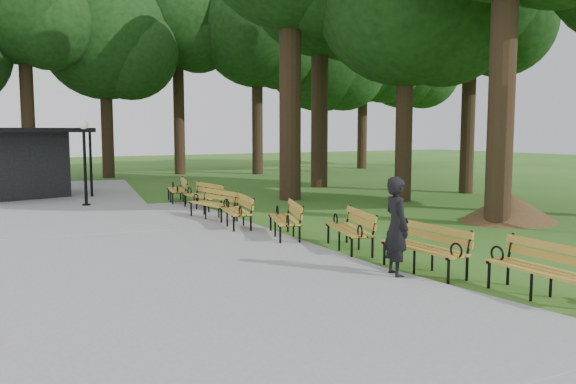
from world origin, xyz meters
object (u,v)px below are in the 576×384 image
bench_7 (202,197)px  bench_8 (177,190)px  bench_4 (284,220)px  bench_6 (212,205)px  bench_5 (235,211)px  lamp_post (84,144)px  dirt_mound (509,207)px  bench_3 (349,230)px  person (397,227)px  bench_2 (424,248)px  bench_1 (542,271)px  kiosk (13,163)px

bench_7 → bench_8: (-0.05, 2.35, 0.00)m
bench_4 → bench_6: size_ratio=1.00×
bench_5 → bench_8: bearing=-171.8°
lamp_post → dirt_mound: lamp_post is taller
bench_3 → person: bearing=1.8°
person → bench_2: bearing=-74.5°
bench_1 → bench_8: (-0.84, 14.28, 0.00)m
person → bench_2: size_ratio=0.93×
bench_5 → bench_6: size_ratio=1.00×
bench_1 → bench_5: (-1.29, 8.30, 0.00)m
kiosk → bench_8: (4.92, -4.27, -0.89)m
bench_6 → bench_5: bearing=-8.9°
dirt_mound → bench_2: bench_2 is taller
bench_7 → bench_8: same height
bench_1 → bench_6: 9.95m
bench_1 → bench_8: bearing=-175.1°
bench_1 → bench_7: size_ratio=1.00×
bench_1 → bench_3: (-0.40, 4.42, 0.00)m
dirt_mound → bench_3: 6.35m
bench_3 → bench_8: bearing=-160.2°
bench_6 → lamp_post: bearing=-161.0°
dirt_mound → bench_8: 11.09m
lamp_post → bench_7: 4.45m
person → bench_8: person is taller
lamp_post → bench_1: lamp_post is taller
bench_2 → bench_8: same height
lamp_post → bench_1: size_ratio=1.54×
kiosk → bench_4: kiosk is taller
bench_2 → bench_4: size_ratio=1.00×
bench_4 → bench_6: same height
lamp_post → bench_5: size_ratio=1.54×
bench_1 → bench_4: bearing=-170.3°
kiosk → bench_5: (4.47, -10.26, -0.89)m
bench_4 → person: bearing=18.8°
person → bench_7: size_ratio=0.93×
lamp_post → bench_3: size_ratio=1.54×
bench_1 → lamp_post: bearing=-163.6°
bench_5 → bench_1: bearing=21.3°
bench_7 → bench_3: bearing=-3.4°
person → bench_3: person is taller
bench_2 → bench_3: size_ratio=1.00×
bench_6 → bench_1: bearing=-1.8°
dirt_mound → lamp_post: bearing=136.7°
person → lamp_post: bearing=27.4°
bench_3 → bench_4: same height
lamp_post → bench_8: (3.04, -0.36, -1.68)m
bench_2 → bench_3: 2.26m
person → bench_8: size_ratio=0.93×
bench_1 → bench_5: bearing=-169.6°
bench_1 → bench_7: same height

